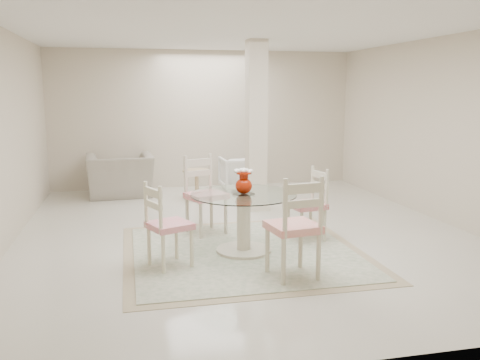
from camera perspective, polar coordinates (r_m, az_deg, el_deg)
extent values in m
plane|color=silver|center=(7.02, 0.44, -5.82)|extent=(7.00, 7.00, 0.00)
cube|color=beige|center=(10.21, -4.01, 6.81)|extent=(6.00, 0.02, 2.70)
cube|color=beige|center=(3.48, 13.56, 0.38)|extent=(6.00, 0.02, 2.70)
cube|color=beige|center=(6.77, -25.21, 4.27)|extent=(0.02, 7.00, 2.70)
cube|color=beige|center=(8.01, 21.97, 5.24)|extent=(0.02, 7.00, 2.70)
cube|color=white|center=(6.80, 0.48, 16.63)|extent=(6.00, 7.00, 0.02)
cube|color=beige|center=(8.16, 1.83, 6.03)|extent=(0.30, 0.30, 2.70)
cube|color=tan|center=(6.15, 0.41, -8.12)|extent=(2.82, 2.82, 0.01)
cube|color=beige|center=(6.15, 0.41, -8.05)|extent=(2.58, 2.58, 0.01)
cylinder|color=beige|center=(6.14, 0.41, -7.93)|extent=(0.65, 0.65, 0.05)
cylinder|color=beige|center=(6.04, 0.41, -4.76)|extent=(0.16, 0.16, 0.67)
cylinder|color=beige|center=(5.97, 0.42, -1.78)|extent=(0.27, 0.27, 0.03)
cylinder|color=white|center=(5.96, 0.42, -1.60)|extent=(1.25, 1.25, 0.01)
ellipsoid|color=#A91D05|center=(5.95, 0.42, -0.66)|extent=(0.20, 0.20, 0.19)
cylinder|color=#A91D05|center=(5.93, 0.42, 0.43)|extent=(0.11, 0.11, 0.05)
cylinder|color=#A91D05|center=(5.92, 0.42, 0.80)|extent=(0.17, 0.17, 0.02)
ellipsoid|color=white|center=(5.91, 0.42, 1.06)|extent=(0.11, 0.11, 0.05)
ellipsoid|color=white|center=(5.95, 0.94, 0.96)|extent=(0.11, 0.11, 0.05)
ellipsoid|color=white|center=(5.94, -0.16, 0.99)|extent=(0.11, 0.11, 0.05)
cylinder|color=beige|center=(6.68, 5.42, -4.77)|extent=(0.04, 0.04, 0.43)
cylinder|color=beige|center=(6.39, 6.91, -5.47)|extent=(0.04, 0.04, 0.43)
cylinder|color=beige|center=(6.85, 7.91, -4.45)|extent=(0.04, 0.04, 0.43)
cylinder|color=beige|center=(6.57, 9.47, -5.11)|extent=(0.04, 0.04, 0.43)
cube|color=red|center=(6.56, 7.47, -2.83)|extent=(0.49, 0.49, 0.07)
cube|color=beige|center=(6.60, 8.94, 0.01)|extent=(0.11, 0.38, 0.51)
cylinder|color=beige|center=(6.62, -4.43, -4.65)|extent=(0.05, 0.05, 0.49)
cylinder|color=beige|center=(6.81, -1.61, -4.21)|extent=(0.05, 0.05, 0.49)
cylinder|color=beige|center=(6.95, -5.95, -3.97)|extent=(0.05, 0.05, 0.49)
cylinder|color=beige|center=(7.13, -3.23, -3.58)|extent=(0.05, 0.05, 0.49)
cube|color=red|center=(6.81, -3.83, -1.81)|extent=(0.60, 0.60, 0.07)
cube|color=beige|center=(6.93, -4.73, 1.37)|extent=(0.41, 0.19, 0.57)
cylinder|color=#EFE8C5|center=(5.59, -5.44, -7.69)|extent=(0.04, 0.04, 0.44)
cylinder|color=#EFE8C5|center=(5.88, -7.14, -6.84)|extent=(0.04, 0.04, 0.44)
cylinder|color=#EFE8C5|center=(5.44, -8.60, -8.28)|extent=(0.04, 0.04, 0.44)
cylinder|color=#EFE8C5|center=(5.73, -10.18, -7.37)|extent=(0.04, 0.04, 0.44)
cube|color=red|center=(5.59, -7.90, -5.06)|extent=(0.55, 0.55, 0.07)
cube|color=#EFE8C5|center=(5.43, -9.76, -2.09)|extent=(0.19, 0.37, 0.51)
cylinder|color=beige|center=(5.58, 6.81, -7.42)|extent=(0.05, 0.05, 0.50)
cylinder|color=beige|center=(5.42, 3.09, -7.90)|extent=(0.05, 0.05, 0.50)
cylinder|color=beige|center=(5.25, 8.80, -8.59)|extent=(0.05, 0.05, 0.50)
cylinder|color=beige|center=(5.08, 4.90, -9.16)|extent=(0.05, 0.05, 0.50)
cube|color=red|center=(5.25, 5.95, -5.26)|extent=(0.54, 0.54, 0.08)
cube|color=beige|center=(4.97, 7.16, -1.80)|extent=(0.44, 0.11, 0.59)
imported|color=gray|center=(9.56, -13.31, 0.51)|extent=(1.23, 1.09, 0.76)
imported|color=white|center=(9.85, -0.07, 0.74)|extent=(0.72, 0.74, 0.66)
cylinder|color=tan|center=(9.20, -4.86, -1.92)|extent=(0.48, 0.48, 0.04)
cylinder|color=tan|center=(9.15, -4.88, -0.45)|extent=(0.07, 0.07, 0.46)
cylinder|color=tan|center=(9.11, -4.90, 1.06)|extent=(0.50, 0.50, 0.03)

